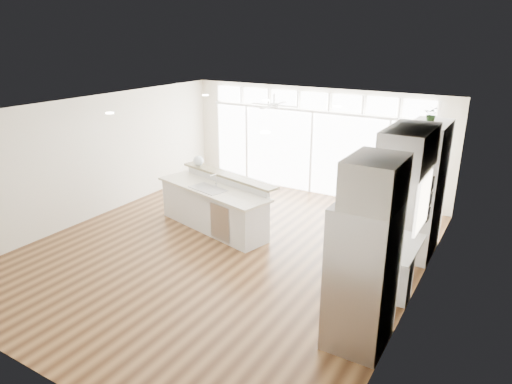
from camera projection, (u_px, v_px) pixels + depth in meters
The scene contains 24 objects.
floor at pixel (225, 250), 8.85m from camera, with size 7.00×8.00×0.02m, color #452915.
ceiling at pixel (222, 110), 7.95m from camera, with size 7.00×8.00×0.02m, color white.
wall_back at pixel (313, 141), 11.64m from camera, with size 7.00×0.04×2.70m, color silver.
wall_front at pixel (22, 278), 5.17m from camera, with size 7.00×0.04×2.70m, color silver.
wall_left at pixel (94, 158), 10.10m from camera, with size 0.04×8.00×2.70m, color silver.
wall_right at pixel (419, 222), 6.70m from camera, with size 0.04×8.00×2.70m, color silver.
glass_wall at pixel (312, 153), 11.69m from camera, with size 5.80×0.06×2.08m, color white.
transom_row at pixel (314, 101), 11.24m from camera, with size 5.90×0.06×0.40m, color white.
desk_window at pixel (423, 202), 6.90m from camera, with size 0.04×0.85×0.85m, color white.
ceiling_fan at pixel (274, 101), 10.53m from camera, with size 1.16×1.16×0.32m, color white.
recessed_lights at pixel (228, 110), 8.12m from camera, with size 3.40×3.00×0.02m, color white.
oven_cabinet at pixel (422, 190), 8.35m from camera, with size 0.64×1.20×2.50m, color silver.
desk_nook at pixel (393, 266), 7.45m from camera, with size 0.72×1.30×0.76m, color silver.
upper_cabinets at pixel (409, 149), 6.77m from camera, with size 0.64×1.30×0.64m, color silver.
refrigerator at pixel (362, 276), 5.92m from camera, with size 0.76×0.90×2.00m, color #A4A4A8.
fridge_cabinet at pixel (375, 181), 5.46m from camera, with size 0.64×0.90×0.60m, color silver.
framed_photos at pixel (430, 200), 7.45m from camera, with size 0.06×0.22×0.80m, color black.
kitchen_island at pixel (213, 204), 9.62m from camera, with size 2.81×1.06×1.12m, color silver.
rug at pixel (354, 292), 7.39m from camera, with size 0.88×0.64×0.01m, color #362011.
office_chair at pixel (346, 242), 7.92m from camera, with size 0.55×0.51×1.07m, color black.
fishbowl at pixel (198, 161), 10.30m from camera, with size 0.23×0.23×0.23m, color silver.
monitor at pixel (392, 233), 7.30m from camera, with size 0.07×0.45×0.37m, color black.
keyboard at pixel (380, 241), 7.44m from camera, with size 0.11×0.29×0.01m, color silver.
potted_plant at pixel (432, 116), 7.90m from camera, with size 0.25×0.28×0.22m, color #2E5223.
Camera 1 is at (4.61, -6.53, 3.99)m, focal length 32.00 mm.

